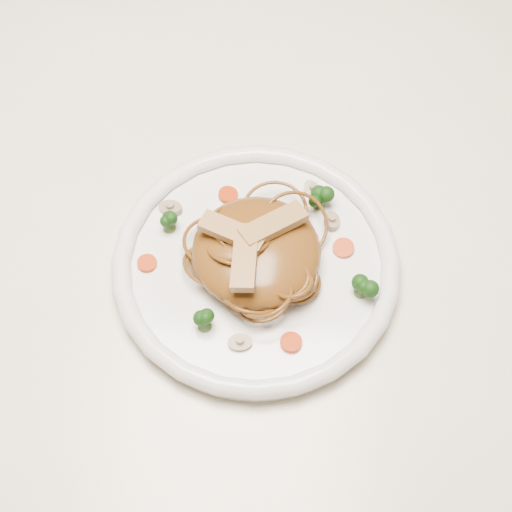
{
  "coord_description": "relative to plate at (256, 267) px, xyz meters",
  "views": [
    {
      "loc": [
        0.07,
        -0.46,
        1.42
      ],
      "look_at": [
        0.07,
        -0.09,
        0.78
      ],
      "focal_mm": 50.78,
      "sensor_mm": 36.0,
      "label": 1
    }
  ],
  "objects": [
    {
      "name": "ground",
      "position": [
        -0.07,
        0.09,
        -0.76
      ],
      "size": [
        4.0,
        4.0,
        0.0
      ],
      "primitive_type": "plane",
      "color": "#53321C",
      "rests_on": "ground"
    },
    {
      "name": "table",
      "position": [
        -0.07,
        0.09,
        -0.11
      ],
      "size": [
        1.2,
        0.8,
        0.75
      ],
      "color": "beige",
      "rests_on": "ground"
    },
    {
      "name": "plate",
      "position": [
        0.0,
        0.0,
        0.0
      ],
      "size": [
        0.3,
        0.3,
        0.02
      ],
      "primitive_type": "cylinder",
      "rotation": [
        0.0,
        0.0,
        0.01
      ],
      "color": "white",
      "rests_on": "table"
    },
    {
      "name": "noodle_mound",
      "position": [
        0.0,
        0.0,
        0.03
      ],
      "size": [
        0.14,
        0.14,
        0.04
      ],
      "primitive_type": "ellipsoid",
      "rotation": [
        0.0,
        0.0,
        0.06
      ],
      "color": "brown",
      "rests_on": "plate"
    },
    {
      "name": "chicken_a",
      "position": [
        0.02,
        0.02,
        0.06
      ],
      "size": [
        0.07,
        0.06,
        0.01
      ],
      "primitive_type": "cube",
      "rotation": [
        0.0,
        0.0,
        0.57
      ],
      "color": "tan",
      "rests_on": "noodle_mound"
    },
    {
      "name": "chicken_b",
      "position": [
        -0.02,
        0.01,
        0.06
      ],
      "size": [
        0.07,
        0.05,
        0.01
      ],
      "primitive_type": "cube",
      "rotation": [
        0.0,
        0.0,
        2.7
      ],
      "color": "tan",
      "rests_on": "noodle_mound"
    },
    {
      "name": "chicken_c",
      "position": [
        -0.01,
        -0.02,
        0.06
      ],
      "size": [
        0.03,
        0.07,
        0.01
      ],
      "primitive_type": "cube",
      "rotation": [
        0.0,
        0.0,
        4.65
      ],
      "color": "tan",
      "rests_on": "noodle_mound"
    },
    {
      "name": "broccoli_0",
      "position": [
        0.07,
        0.07,
        0.02
      ],
      "size": [
        0.03,
        0.03,
        0.03
      ],
      "primitive_type": null,
      "rotation": [
        0.0,
        0.0,
        0.39
      ],
      "color": "#10400D",
      "rests_on": "plate"
    },
    {
      "name": "broccoli_1",
      "position": [
        -0.09,
        0.04,
        0.02
      ],
      "size": [
        0.03,
        0.03,
        0.03
      ],
      "primitive_type": null,
      "rotation": [
        0.0,
        0.0,
        0.06
      ],
      "color": "#10400D",
      "rests_on": "plate"
    },
    {
      "name": "broccoli_2",
      "position": [
        -0.05,
        -0.07,
        0.02
      ],
      "size": [
        0.03,
        0.03,
        0.03
      ],
      "primitive_type": null,
      "rotation": [
        0.0,
        0.0,
        -0.12
      ],
      "color": "#10400D",
      "rests_on": "plate"
    },
    {
      "name": "broccoli_3",
      "position": [
        0.11,
        -0.03,
        0.02
      ],
      "size": [
        0.03,
        0.03,
        0.03
      ],
      "primitive_type": null,
      "rotation": [
        0.0,
        0.0,
        0.06
      ],
      "color": "#10400D",
      "rests_on": "plate"
    },
    {
      "name": "carrot_0",
      "position": [
        0.04,
        0.06,
        0.01
      ],
      "size": [
        0.02,
        0.02,
        0.0
      ],
      "primitive_type": "cylinder",
      "rotation": [
        0.0,
        0.0,
        -0.08
      ],
      "color": "#B62F06",
      "rests_on": "plate"
    },
    {
      "name": "carrot_1",
      "position": [
        -0.11,
        -0.0,
        0.01
      ],
      "size": [
        0.02,
        0.02,
        0.0
      ],
      "primitive_type": "cylinder",
      "rotation": [
        0.0,
        0.0,
        0.07
      ],
      "color": "#B62F06",
      "rests_on": "plate"
    },
    {
      "name": "carrot_2",
      "position": [
        0.09,
        0.02,
        0.01
      ],
      "size": [
        0.02,
        0.02,
        0.0
      ],
      "primitive_type": "cylinder",
      "rotation": [
        0.0,
        0.0,
        -0.09
      ],
      "color": "#B62F06",
      "rests_on": "plate"
    },
    {
      "name": "carrot_3",
      "position": [
        -0.03,
        0.08,
        0.01
      ],
      "size": [
        0.02,
        0.02,
        0.0
      ],
      "primitive_type": "cylinder",
      "rotation": [
        0.0,
        0.0,
        0.18
      ],
      "color": "#B62F06",
      "rests_on": "plate"
    },
    {
      "name": "carrot_4",
      "position": [
        0.03,
        -0.09,
        0.01
      ],
      "size": [
        0.03,
        0.03,
        0.0
      ],
      "primitive_type": "cylinder",
      "rotation": [
        0.0,
        0.0,
        -0.39
      ],
      "color": "#B62F06",
      "rests_on": "plate"
    },
    {
      "name": "mushroom_0",
      "position": [
        -0.02,
        -0.09,
        0.01
      ],
      "size": [
        0.03,
        0.03,
        0.01
      ],
      "primitive_type": "cylinder",
      "rotation": [
        0.0,
        0.0,
        0.08
      ],
      "color": "gray",
      "rests_on": "plate"
    },
    {
      "name": "mushroom_1",
      "position": [
        0.08,
        0.05,
        0.01
      ],
      "size": [
        0.02,
        0.02,
        0.01
      ],
      "primitive_type": "cylinder",
      "rotation": [
        0.0,
        0.0,
        1.59
      ],
      "color": "gray",
      "rests_on": "plate"
    },
    {
      "name": "mushroom_2",
      "position": [
        -0.09,
        0.07,
        0.01
      ],
      "size": [
        0.03,
        0.03,
        0.01
      ],
      "primitive_type": "cylinder",
      "rotation": [
        0.0,
        0.0,
        -0.3
      ],
      "color": "gray",
      "rests_on": "plate"
    },
    {
      "name": "mushroom_3",
      "position": [
        0.06,
        0.09,
        0.01
      ],
      "size": [
        0.03,
        0.03,
        0.01
      ],
      "primitive_type": "cylinder",
      "rotation": [
        0.0,
        0.0,
        2.14
      ],
      "color": "gray",
      "rests_on": "plate"
    }
  ]
}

